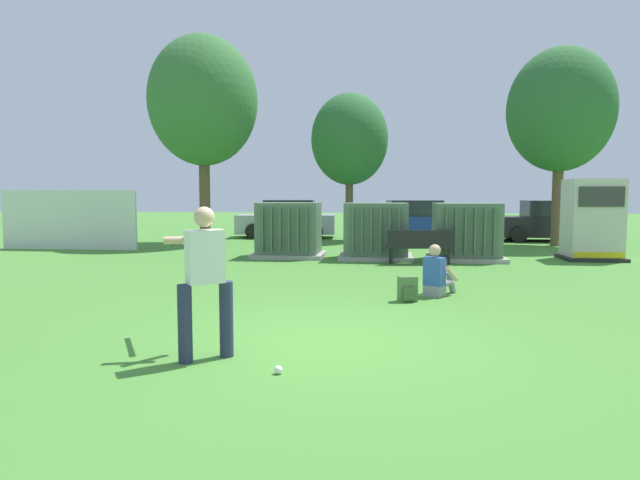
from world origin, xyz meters
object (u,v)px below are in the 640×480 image
at_px(transformer_west, 289,231).
at_px(transformer_mid_west, 376,232).
at_px(transformer_mid_east, 466,232).
at_px(parked_car_left_of_center, 411,221).
at_px(backpack, 408,289).
at_px(sports_ball, 278,370).
at_px(seated_spectator, 437,275).
at_px(generator_enclosure, 592,220).
at_px(parked_car_leftmost, 287,220).
at_px(batter, 204,274).
at_px(parked_car_right_of_center, 548,222).
at_px(park_bench, 420,244).

relative_size(transformer_west, transformer_mid_west, 1.00).
distance_m(transformer_mid_east, parked_car_left_of_center, 7.02).
xyz_separation_m(transformer_mid_west, backpack, (0.65, -6.30, -0.57)).
bearing_deg(transformer_west, sports_ball, -80.62).
distance_m(transformer_mid_east, seated_spectator, 5.78).
bearing_deg(generator_enclosure, seated_spectator, -128.67).
bearing_deg(parked_car_leftmost, sports_ball, -80.11).
relative_size(batter, backpack, 3.95).
bearing_deg(sports_ball, parked_car_leftmost, 99.89).
xyz_separation_m(transformer_mid_west, parked_car_right_of_center, (6.75, 6.81, -0.04)).
bearing_deg(generator_enclosure, transformer_mid_west, -175.65).
height_order(batter, parked_car_left_of_center, batter).
distance_m(generator_enclosure, parked_car_right_of_center, 6.39).
bearing_deg(parked_car_right_of_center, backpack, -114.94).
relative_size(generator_enclosure, parked_car_right_of_center, 0.55).
xyz_separation_m(park_bench, sports_ball, (-2.04, -9.27, -0.49)).
height_order(transformer_mid_east, sports_ball, transformer_mid_east).
bearing_deg(transformer_west, transformer_mid_east, -2.50).
xyz_separation_m(transformer_mid_west, transformer_mid_east, (2.54, -0.05, 0.00)).
xyz_separation_m(sports_ball, backpack, (1.51, 4.08, 0.17)).
height_order(transformer_mid_west, generator_enclosure, generator_enclosure).
height_order(transformer_west, batter, batter).
xyz_separation_m(transformer_mid_west, generator_enclosure, (6.12, 0.47, 0.35)).
distance_m(batter, parked_car_left_of_center, 17.08).
relative_size(transformer_west, parked_car_right_of_center, 0.50).
xyz_separation_m(sports_ball, parked_car_left_of_center, (2.19, 17.24, 0.71)).
relative_size(generator_enclosure, backpack, 5.23).
bearing_deg(parked_car_leftmost, parked_car_left_of_center, -5.05).
relative_size(transformer_mid_east, generator_enclosure, 0.91).
bearing_deg(generator_enclosure, parked_car_left_of_center, 126.78).
bearing_deg(generator_enclosure, transformer_mid_east, -171.80).
bearing_deg(parked_car_left_of_center, sports_ball, -97.24).
xyz_separation_m(park_bench, parked_car_right_of_center, (5.56, 7.92, 0.22)).
height_order(transformer_mid_west, batter, batter).
height_order(sports_ball, parked_car_right_of_center, parked_car_right_of_center).
xyz_separation_m(transformer_west, parked_car_leftmost, (-1.34, 7.15, -0.04)).
bearing_deg(generator_enclosure, backpack, -128.94).
distance_m(transformer_mid_west, backpack, 6.36).
relative_size(transformer_mid_east, parked_car_leftmost, 0.49).
xyz_separation_m(transformer_west, batter, (0.80, -10.10, 0.19)).
bearing_deg(parked_car_left_of_center, transformer_west, -120.46).
bearing_deg(parked_car_leftmost, batter, -82.92).
distance_m(batter, backpack, 4.44).
bearing_deg(generator_enclosure, parked_car_right_of_center, 84.33).
xyz_separation_m(seated_spectator, parked_car_right_of_center, (5.53, 12.47, 0.38)).
bearing_deg(park_bench, backpack, -95.88).
height_order(batter, parked_car_right_of_center, batter).
xyz_separation_m(transformer_west, parked_car_left_of_center, (3.93, 6.69, -0.04)).
height_order(generator_enclosure, parked_car_right_of_center, generator_enclosure).
height_order(backpack, parked_car_left_of_center, parked_car_left_of_center).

